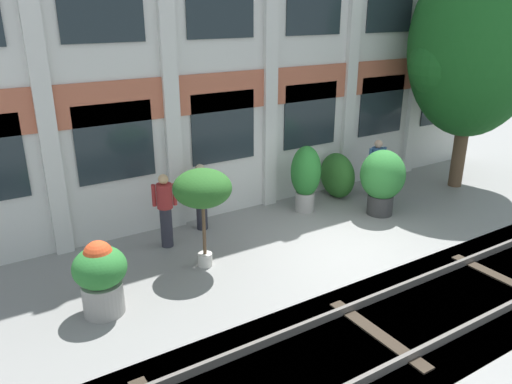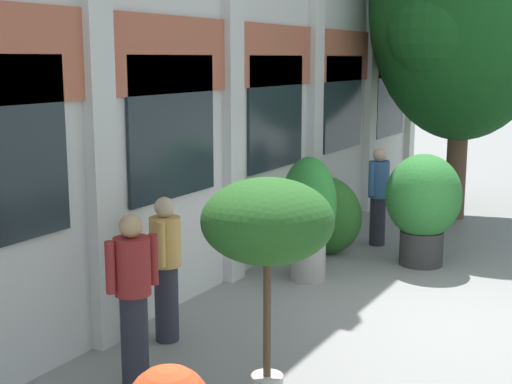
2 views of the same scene
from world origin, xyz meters
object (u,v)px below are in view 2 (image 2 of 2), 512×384
at_px(resident_near_plants, 166,265).
at_px(potted_plant_low_pan, 267,225).
at_px(resident_watching_tracks, 133,296).
at_px(topiary_hedge, 325,215).
at_px(broadleaf_tree, 465,9).
at_px(potted_plant_fluted_column, 423,202).
at_px(resident_by_doorway, 378,194).
at_px(potted_plant_stone_basin, 309,212).

bearing_deg(resident_near_plants, potted_plant_low_pan, -49.45).
xyz_separation_m(resident_watching_tracks, topiary_hedge, (5.18, 0.35, -0.28)).
relative_size(resident_watching_tracks, resident_near_plants, 1.04).
xyz_separation_m(broadleaf_tree, potted_plant_low_pan, (-8.45, -0.43, -2.30)).
xyz_separation_m(potted_plant_fluted_column, resident_by_doorway, (0.77, 0.97, -0.09)).
height_order(potted_plant_low_pan, resident_near_plants, potted_plant_low_pan).
bearing_deg(potted_plant_stone_basin, broadleaf_tree, -9.21).
xyz_separation_m(potted_plant_fluted_column, resident_near_plants, (-4.25, 1.59, -0.09)).
distance_m(broadleaf_tree, potted_plant_fluted_column, 4.58).
height_order(potted_plant_stone_basin, resident_watching_tracks, potted_plant_stone_basin).
bearing_deg(topiary_hedge, resident_near_plants, 179.09).
bearing_deg(potted_plant_stone_basin, resident_by_doorway, -4.95).
distance_m(potted_plant_low_pan, resident_watching_tracks, 1.49).
height_order(resident_by_doorway, topiary_hedge, resident_by_doorway).
relative_size(potted_plant_stone_basin, resident_watching_tracks, 1.04).
xyz_separation_m(resident_near_plants, topiary_hedge, (4.11, -0.07, -0.24)).
xyz_separation_m(broadleaf_tree, topiary_hedge, (-3.58, 1.16, -3.33)).
relative_size(broadleaf_tree, potted_plant_fluted_column, 3.93).
height_order(potted_plant_fluted_column, resident_by_doorway, potted_plant_fluted_column).
height_order(potted_plant_low_pan, potted_plant_fluted_column, potted_plant_low_pan).
distance_m(potted_plant_stone_basin, resident_watching_tracks, 3.80).
distance_m(potted_plant_stone_basin, potted_plant_fluted_column, 1.91).
relative_size(resident_by_doorway, topiary_hedge, 1.30).
relative_size(potted_plant_fluted_column, resident_by_doorway, 1.04).
distance_m(broadleaf_tree, resident_near_plants, 8.38).
distance_m(resident_near_plants, topiary_hedge, 4.12).
distance_m(potted_plant_low_pan, resident_near_plants, 1.98).
height_order(resident_watching_tracks, topiary_hedge, resident_watching_tracks).
distance_m(potted_plant_low_pan, resident_by_doorway, 5.92).
xyz_separation_m(resident_by_doorway, resident_watching_tracks, (-6.08, 0.20, 0.03)).
relative_size(resident_near_plants, topiary_hedge, 1.30).
bearing_deg(potted_plant_low_pan, resident_by_doorway, 10.20).
relative_size(potted_plant_fluted_column, resident_watching_tracks, 1.00).
relative_size(broadleaf_tree, potted_plant_low_pan, 3.20).
height_order(potted_plant_low_pan, topiary_hedge, potted_plant_low_pan).
height_order(resident_by_doorway, resident_watching_tracks, resident_watching_tracks).
relative_size(potted_plant_low_pan, topiary_hedge, 1.66).
height_order(broadleaf_tree, resident_by_doorway, broadleaf_tree).
bearing_deg(resident_by_doorway, potted_plant_low_pan, -67.88).
relative_size(resident_by_doorway, resident_watching_tracks, 0.97).
height_order(potted_plant_fluted_column, resident_near_plants, potted_plant_fluted_column).
xyz_separation_m(resident_by_doorway, resident_near_plants, (-5.02, 0.62, -0.01)).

